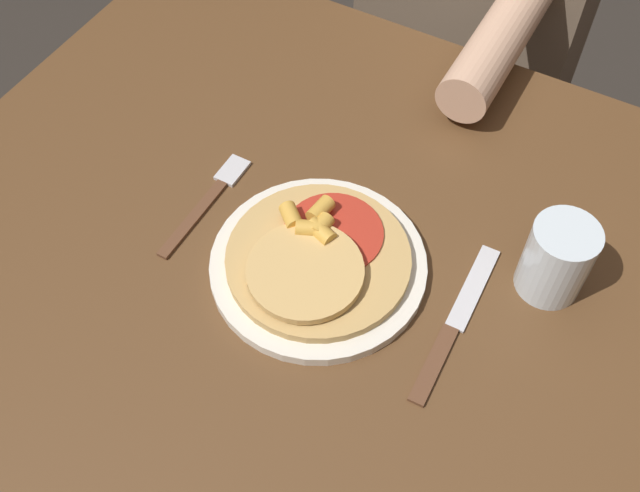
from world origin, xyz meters
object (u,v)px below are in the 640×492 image
object	(u,v)px
fork	(210,198)
knife	(454,324)
dining_table	(343,331)
pizza	(317,255)
plate	(320,263)
person_diner	(476,12)
drinking_glass	(557,259)

from	to	relation	value
fork	knife	size ratio (longest dim) A/B	0.79
fork	knife	distance (m)	0.34
dining_table	pizza	xyz separation A→B (m)	(-0.04, 0.00, 0.14)
dining_table	knife	size ratio (longest dim) A/B	5.04
plate	person_diner	xyz separation A→B (m)	(-0.06, 0.68, -0.13)
dining_table	knife	bearing A→B (deg)	3.08
dining_table	drinking_glass	xyz separation A→B (m)	(0.20, 0.11, 0.17)
dining_table	person_diner	world-z (taller)	person_diner
plate	person_diner	world-z (taller)	person_diner
knife	person_diner	bearing A→B (deg)	108.56
dining_table	plate	xyz separation A→B (m)	(-0.04, 0.00, 0.13)
knife	drinking_glass	distance (m)	0.13
drinking_glass	dining_table	bearing A→B (deg)	-151.69
dining_table	drinking_glass	world-z (taller)	drinking_glass
plate	drinking_glass	world-z (taller)	drinking_glass
fork	plate	bearing A→B (deg)	-6.98
drinking_glass	person_diner	xyz separation A→B (m)	(-0.30, 0.58, -0.17)
pizza	plate	bearing A→B (deg)	64.18
fork	person_diner	size ratio (longest dim) A/B	0.16
plate	pizza	world-z (taller)	pizza
knife	person_diner	xyz separation A→B (m)	(-0.23, 0.68, -0.12)
fork	drinking_glass	world-z (taller)	drinking_glass
dining_table	pizza	world-z (taller)	pizza
dining_table	person_diner	distance (m)	0.69
knife	dining_table	bearing A→B (deg)	-176.92
dining_table	fork	size ratio (longest dim) A/B	6.35
plate	drinking_glass	distance (m)	0.26
pizza	drinking_glass	xyz separation A→B (m)	(0.24, 0.11, 0.02)
pizza	knife	size ratio (longest dim) A/B	0.96
plate	dining_table	bearing A→B (deg)	-6.62
dining_table	pizza	bearing A→B (deg)	179.34
pizza	fork	distance (m)	0.17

